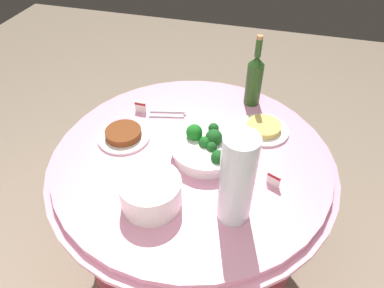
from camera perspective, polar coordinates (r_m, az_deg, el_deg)
ground_plane at (r=1.98m, az=-0.00°, el=-17.27°), size 6.00×6.00×0.00m
buffet_table at (r=1.67m, az=-0.00°, el=-10.65°), size 1.16×1.16×0.74m
broccoli_bowl at (r=1.36m, az=2.35°, el=-0.60°), size 0.28×0.28×0.12m
plate_stack at (r=1.19m, az=-6.77°, el=-7.90°), size 0.21×0.21×0.11m
wine_bottle at (r=1.63m, az=10.19°, el=10.47°), size 0.07×0.07×0.34m
decorative_fruit_vase at (r=1.09m, az=7.28°, el=-6.62°), size 0.11×0.11×0.34m
serving_tongs at (r=1.59m, az=-3.83°, el=4.88°), size 0.17×0.08×0.01m
food_plate_stir_fry at (r=1.48m, az=-11.15°, el=1.50°), size 0.22×0.22×0.04m
food_plate_noodles at (r=1.52m, az=11.63°, el=2.55°), size 0.22×0.22×0.04m
label_placard_front at (r=1.61m, az=-8.48°, el=6.13°), size 0.05×0.01×0.05m
label_placard_mid at (r=1.29m, az=13.25°, el=-5.62°), size 0.05×0.03×0.05m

